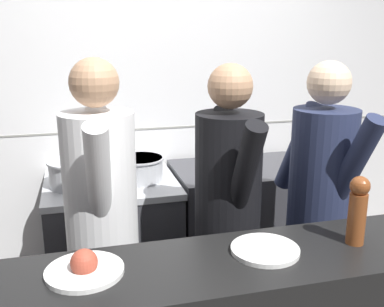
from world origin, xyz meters
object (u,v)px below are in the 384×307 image
(stock_pot, at_px, (76,172))
(sauce_pot, at_px, (140,168))
(chef_head_cook, at_px, (102,216))
(oven_range, at_px, (114,244))
(plated_dish_main, at_px, (84,268))
(plated_dish_appetiser, at_px, (265,250))
(pepper_mill, at_px, (358,209))
(chef_line, at_px, (320,201))
(chef_sous, at_px, (228,209))

(stock_pot, bearing_deg, sauce_pot, -0.14)
(chef_head_cook, bearing_deg, oven_range, 85.43)
(plated_dish_main, xyz_separation_m, plated_dish_appetiser, (0.68, -0.01, -0.01))
(stock_pot, height_order, plated_dish_appetiser, stock_pot)
(oven_range, xyz_separation_m, stock_pot, (-0.22, -0.02, 0.54))
(pepper_mill, xyz_separation_m, chef_line, (0.21, 0.61, -0.22))
(chef_head_cook, relative_size, chef_line, 1.02)
(plated_dish_main, relative_size, chef_head_cook, 0.16)
(sauce_pot, height_order, pepper_mill, pepper_mill)
(plated_dish_main, height_order, chef_sous, chef_sous)
(oven_range, relative_size, chef_sous, 0.53)
(chef_sous, bearing_deg, plated_dish_appetiser, -97.92)
(oven_range, bearing_deg, chef_sous, -53.78)
(sauce_pot, bearing_deg, oven_range, 173.21)
(plated_dish_appetiser, bearing_deg, pepper_mill, -3.37)
(plated_dish_main, relative_size, chef_line, 0.16)
(oven_range, height_order, plated_dish_appetiser, plated_dish_appetiser)
(oven_range, height_order, pepper_mill, pepper_mill)
(sauce_pot, relative_size, chef_sous, 0.18)
(chef_head_cook, relative_size, chef_sous, 1.02)
(stock_pot, xyz_separation_m, sauce_pot, (0.41, -0.00, -0.01))
(chef_sous, bearing_deg, plated_dish_main, -142.67)
(stock_pot, distance_m, chef_head_cook, 0.71)
(oven_range, xyz_separation_m, pepper_mill, (0.85, -1.38, 0.71))
(sauce_pot, distance_m, chef_sous, 0.80)
(chef_head_cook, xyz_separation_m, chef_sous, (0.64, -0.02, -0.02))
(plated_dish_appetiser, relative_size, chef_sous, 0.16)
(plated_dish_main, height_order, chef_head_cook, chef_head_cook)
(plated_dish_appetiser, bearing_deg, sauce_pot, 102.11)
(pepper_mill, height_order, chef_head_cook, chef_head_cook)
(chef_sous, relative_size, chef_line, 1.00)
(chef_head_cook, bearing_deg, chef_sous, 1.77)
(pepper_mill, height_order, chef_line, chef_line)
(sauce_pot, bearing_deg, chef_line, -40.60)
(pepper_mill, bearing_deg, plated_dish_appetiser, 176.63)
(chef_head_cook, bearing_deg, pepper_mill, -31.16)
(chef_sous, bearing_deg, oven_range, 124.30)
(chef_sous, height_order, chef_line, chef_line)
(chef_sous, distance_m, chef_line, 0.52)
(plated_dish_main, bearing_deg, sauce_pot, 73.58)
(sauce_pot, relative_size, chef_line, 0.18)
(sauce_pot, bearing_deg, stock_pot, 179.86)
(stock_pot, xyz_separation_m, chef_head_cook, (0.11, -0.70, -0.02))
(stock_pot, bearing_deg, oven_range, 5.71)
(plated_dish_main, bearing_deg, pepper_mill, -1.94)
(stock_pot, distance_m, pepper_mill, 1.74)
(plated_dish_appetiser, height_order, chef_line, chef_line)
(pepper_mill, bearing_deg, oven_range, 121.72)
(stock_pot, xyz_separation_m, chef_line, (1.28, -0.75, -0.04))
(sauce_pot, bearing_deg, pepper_mill, -63.97)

